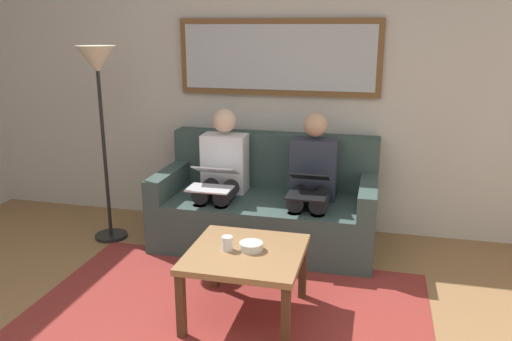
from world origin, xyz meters
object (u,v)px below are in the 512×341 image
Objects in this scene: framed_mirror at (278,57)px; laptop_silver at (213,178)px; standing_lamp at (99,82)px; laptop_black at (308,185)px; couch at (267,206)px; coffee_table at (246,259)px; bowl at (251,246)px; person_right at (222,173)px; cup at (227,243)px; person_left at (312,179)px.

laptop_silver is at bearing 60.66° from framed_mirror.
laptop_silver is 1.23m from standing_lamp.
laptop_silver is (0.77, -0.00, 0.00)m from laptop_black.
laptop_black is at bearing 142.22° from couch.
laptop_black reaches higher than coffee_table.
coffee_table is 0.09m from bowl.
standing_lamp is (1.52, -0.93, 0.89)m from bowl.
standing_lamp is at bearing -31.43° from bowl.
laptop_black is at bearing 163.33° from person_right.
person_right is 3.03× the size of laptop_silver.
couch is at bearing -82.45° from bowl.
framed_mirror is at bearing -154.31° from standing_lamp.
standing_lamp reaches higher than cup.
coffee_table is at bearing 74.32° from laptop_black.
coffee_table is at bearing 33.97° from bowl.
person_right is (0.39, 0.46, -0.94)m from framed_mirror.
person_left is at bearing -102.63° from coffee_table.
standing_lamp reaches higher than person_left.
bowl is 1.99m from standing_lamp.
standing_lamp is at bearing -32.48° from coffee_table.
standing_lamp reaches higher than laptop_silver.
bowl is 0.94m from laptop_black.
standing_lamp is (1.75, -0.03, 0.74)m from laptop_black.
framed_mirror is at bearing -60.68° from laptop_black.
laptop_silver is (0.77, 0.23, 0.02)m from person_left.
person_left is (-0.23, -1.13, 0.13)m from bowl.
cup is at bearing 13.05° from bowl.
person_right is at bearing 0.00° from person_left.
person_right reaches higher than bowl.
coffee_table is 1.28m from person_right.
person_right is at bearing -64.22° from bowl.
person_right is (0.39, 0.07, 0.30)m from couch.
laptop_black is at bearing 179.96° from laptop_silver.
framed_mirror reaches higher than standing_lamp.
standing_lamp is (1.75, 0.20, 0.76)m from person_left.
cup is at bearing 90.46° from framed_mirror.
couch is 12.25× the size of bowl.
coffee_table is (-0.13, 1.61, -1.15)m from framed_mirror.
coffee_table is 0.98m from laptop_black.
cup is at bearing 108.97° from person_right.
cup is at bearing 113.21° from laptop_silver.
person_right reaches higher than cup.
person_right is 1.25m from standing_lamp.
person_left is 0.23m from laptop_black.
laptop_silver reaches higher than cup.
cup is 0.15m from bowl.
cup is 0.08× the size of person_left.
couch is at bearing -89.40° from cup.
person_left is 0.81m from laptop_silver.
person_right is at bearing 9.99° from couch.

